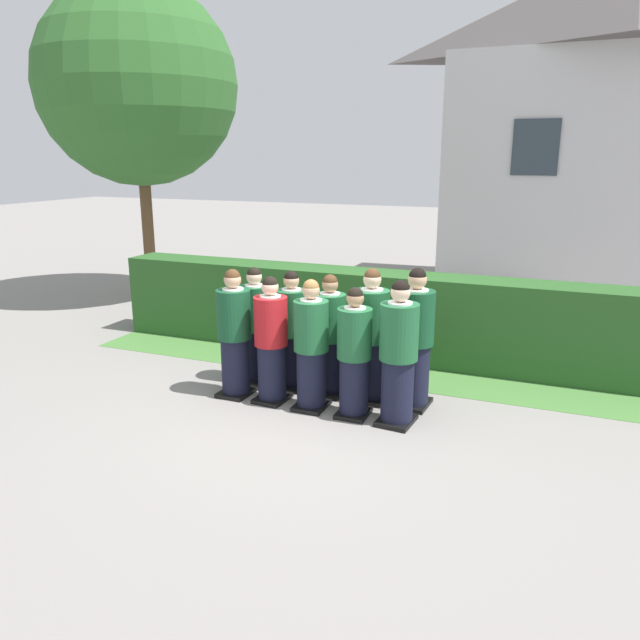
{
  "coord_description": "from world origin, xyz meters",
  "views": [
    {
      "loc": [
        2.76,
        -6.5,
        3.02
      ],
      "look_at": [
        0.0,
        0.26,
        1.05
      ],
      "focal_mm": 34.66,
      "sensor_mm": 36.0,
      "label": 1
    }
  ],
  "objects": [
    {
      "name": "student_in_red_blazer",
      "position": [
        -0.56,
        0.03,
        0.76
      ],
      "size": [
        0.42,
        0.48,
        1.6
      ],
      "color": "black",
      "rests_on": "ground"
    },
    {
      "name": "oak_tree_left",
      "position": [
        -5.59,
        4.29,
        4.35
      ],
      "size": [
        3.99,
        3.99,
        6.36
      ],
      "color": "brown",
      "rests_on": "ground"
    },
    {
      "name": "student_front_row_3",
      "position": [
        0.55,
        -0.02,
        0.74
      ],
      "size": [
        0.41,
        0.45,
        1.56
      ],
      "color": "black",
      "rests_on": "ground"
    },
    {
      "name": "student_front_row_0",
      "position": [
        -1.08,
        0.03,
        0.79
      ],
      "size": [
        0.43,
        0.49,
        1.65
      ],
      "color": "black",
      "rests_on": "ground"
    },
    {
      "name": "student_front_row_4",
      "position": [
        1.08,
        -0.04,
        0.81
      ],
      "size": [
        0.44,
        0.51,
        1.69
      ],
      "color": "black",
      "rests_on": "ground"
    },
    {
      "name": "student_front_row_2",
      "position": [
        -0.01,
        -0.0,
        0.76
      ],
      "size": [
        0.42,
        0.46,
        1.61
      ],
      "color": "black",
      "rests_on": "ground"
    },
    {
      "name": "student_rear_row_1",
      "position": [
        -0.51,
        0.55,
        0.75
      ],
      "size": [
        0.41,
        0.52,
        1.58
      ],
      "color": "black",
      "rests_on": "ground"
    },
    {
      "name": "student_rear_row_4",
      "position": [
        1.13,
        0.53,
        0.83
      ],
      "size": [
        0.45,
        0.55,
        1.73
      ],
      "color": "black",
      "rests_on": "ground"
    },
    {
      "name": "school_building_main",
      "position": [
        3.47,
        8.72,
        3.67
      ],
      "size": [
        7.34,
        3.54,
        7.15
      ],
      "color": "silver",
      "rests_on": "ground"
    },
    {
      "name": "student_rear_row_0",
      "position": [
        -1.06,
        0.57,
        0.75
      ],
      "size": [
        0.41,
        0.46,
        1.58
      ],
      "color": "black",
      "rests_on": "ground"
    },
    {
      "name": "ground_plane",
      "position": [
        0.0,
        0.0,
        0.0
      ],
      "size": [
        60.0,
        60.0,
        0.0
      ],
      "primitive_type": "plane",
      "color": "gray"
    },
    {
      "name": "hedge",
      "position": [
        0.0,
        2.25,
        0.65
      ],
      "size": [
        8.4,
        0.7,
        1.31
      ],
      "color": "#285623",
      "rests_on": "ground"
    },
    {
      "name": "student_rear_row_2",
      "position": [
        0.03,
        0.52,
        0.75
      ],
      "size": [
        0.41,
        0.47,
        1.57
      ],
      "color": "black",
      "rests_on": "ground"
    },
    {
      "name": "student_rear_row_3",
      "position": [
        0.58,
        0.51,
        0.81
      ],
      "size": [
        0.44,
        0.54,
        1.69
      ],
      "color": "black",
      "rests_on": "ground"
    },
    {
      "name": "lawn_strip",
      "position": [
        0.0,
        1.45,
        0.0
      ],
      "size": [
        8.4,
        0.9,
        0.01
      ],
      "primitive_type": "cube",
      "color": "#477A38",
      "rests_on": "ground"
    }
  ]
}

